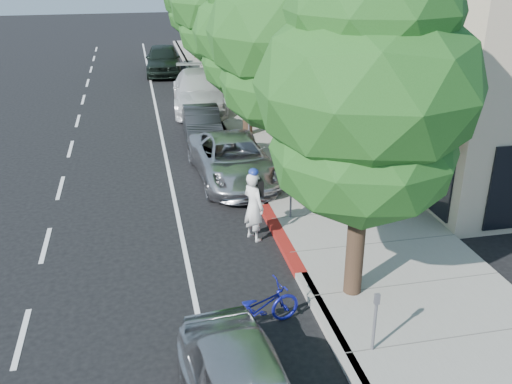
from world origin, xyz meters
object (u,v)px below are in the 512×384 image
object	(u,v)px
dark_sedan	(202,124)
dark_suv_far	(163,59)
street_tree_1	(288,35)
silver_suv	(233,160)
street_tree_0	(368,91)
white_pickup	(199,91)
pedestrian	(324,126)
street_tree_2	(247,33)
bicycle	(259,307)
cyclist	(254,206)
street_tree_3	(222,3)

from	to	relation	value
dark_sedan	dark_suv_far	size ratio (longest dim) A/B	0.78
street_tree_1	silver_suv	xyz separation A→B (m)	(-1.40, 1.50, -4.24)
street_tree_1	dark_suv_far	world-z (taller)	street_tree_1
street_tree_0	white_pickup	bearing A→B (deg)	94.71
dark_sedan	pedestrian	xyz separation A→B (m)	(4.43, -2.23, 0.29)
street_tree_2	dark_suv_far	bearing A→B (deg)	100.68
bicycle	cyclist	bearing A→B (deg)	-24.22
street_tree_3	dark_sedan	xyz separation A→B (m)	(-1.88, -5.94, -4.16)
silver_suv	dark_sedan	distance (m)	4.59
street_tree_1	street_tree_0	bearing A→B (deg)	-90.00
street_tree_0	street_tree_3	distance (m)	18.00
street_tree_2	street_tree_3	size ratio (longest dim) A/B	0.86
street_tree_2	pedestrian	bearing A→B (deg)	-40.41
street_tree_0	dark_sedan	world-z (taller)	street_tree_0
street_tree_2	cyclist	distance (m)	9.51
street_tree_2	silver_suv	bearing A→B (deg)	-107.28
street_tree_3	bicycle	bearing A→B (deg)	-97.04
street_tree_3	silver_suv	bearing A→B (deg)	-97.59
street_tree_3	bicycle	world-z (taller)	street_tree_3
street_tree_3	dark_sedan	bearing A→B (deg)	-107.57
street_tree_1	bicycle	world-z (taller)	street_tree_1
street_tree_3	street_tree_0	bearing A→B (deg)	-90.00
street_tree_1	white_pickup	distance (m)	11.82
street_tree_3	cyclist	distance (m)	15.38
street_tree_0	pedestrian	world-z (taller)	street_tree_0
bicycle	dark_sedan	world-z (taller)	dark_sedan
street_tree_3	white_pickup	bearing A→B (deg)	-144.46
silver_suv	dark_sedan	bearing A→B (deg)	92.77
silver_suv	street_tree_1	bearing A→B (deg)	-50.22
dark_suv_far	pedestrian	bearing A→B (deg)	-68.83
silver_suv	dark_sedan	xyz separation A→B (m)	(-0.48, 4.56, -0.06)
street_tree_2	dark_sedan	size ratio (longest dim) A/B	1.70
street_tree_1	street_tree_3	xyz separation A→B (m)	(0.00, 12.00, -0.14)
street_tree_0	street_tree_2	distance (m)	12.01
street_tree_0	street_tree_1	distance (m)	6.00
street_tree_0	pedestrian	bearing A→B (deg)	75.46
silver_suv	pedestrian	size ratio (longest dim) A/B	3.25
street_tree_1	street_tree_3	world-z (taller)	street_tree_1
street_tree_2	silver_suv	world-z (taller)	street_tree_2
bicycle	dark_suv_far	bearing A→B (deg)	-13.27
bicycle	silver_suv	world-z (taller)	silver_suv
street_tree_1	white_pickup	xyz separation A→B (m)	(-1.40, 11.00, -4.08)
street_tree_2	bicycle	size ratio (longest dim) A/B	3.72
street_tree_0	street_tree_2	size ratio (longest dim) A/B	1.11
cyclist	dark_sedan	xyz separation A→B (m)	(-0.28, 8.86, -0.30)
bicycle	street_tree_2	bearing A→B (deg)	-24.19
bicycle	dark_sedan	size ratio (longest dim) A/B	0.46
cyclist	pedestrian	size ratio (longest dim) A/B	1.19
street_tree_1	bicycle	distance (m)	8.34
street_tree_0	silver_suv	bearing A→B (deg)	100.57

